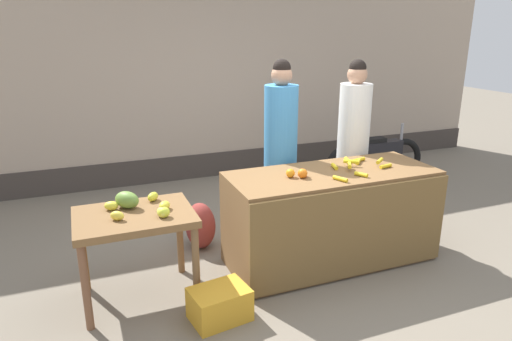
{
  "coord_description": "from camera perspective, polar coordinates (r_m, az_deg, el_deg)",
  "views": [
    {
      "loc": [
        -1.78,
        -3.51,
        2.2
      ],
      "look_at": [
        -0.33,
        0.15,
        0.95
      ],
      "focal_mm": 32.23,
      "sensor_mm": 36.0,
      "label": 1
    }
  ],
  "objects": [
    {
      "name": "mango_papaya_pile",
      "position": [
        3.85,
        -14.71,
        -3.97
      ],
      "size": [
        0.54,
        0.51,
        0.14
      ],
      "color": "yellow",
      "rests_on": "side_table_wooden"
    },
    {
      "name": "market_wall_back",
      "position": [
        6.84,
        -6.51,
        11.09
      ],
      "size": [
        9.72,
        0.23,
        2.94
      ],
      "color": "tan",
      "rests_on": "ground"
    },
    {
      "name": "vendor_woman_blue_shirt",
      "position": [
        4.73,
        3.06,
        2.32
      ],
      "size": [
        0.34,
        0.34,
        1.89
      ],
      "color": "#33333D",
      "rests_on": "ground"
    },
    {
      "name": "ground_plane",
      "position": [
        4.5,
        4.72,
        -11.69
      ],
      "size": [
        24.0,
        24.0,
        0.0
      ],
      "primitive_type": "plane",
      "color": "#756B5B"
    },
    {
      "name": "banana_bunch_pile",
      "position": [
        4.47,
        12.4,
        0.66
      ],
      "size": [
        0.72,
        0.62,
        0.07
      ],
      "color": "gold",
      "rests_on": "fruit_stall_counter"
    },
    {
      "name": "side_table_wooden",
      "position": [
        3.85,
        -14.79,
        -6.69
      ],
      "size": [
        0.93,
        0.69,
        0.76
      ],
      "color": "brown",
      "rests_on": "ground"
    },
    {
      "name": "fruit_stall_counter",
      "position": [
        4.46,
        9.32,
        -5.72
      ],
      "size": [
        1.97,
        0.8,
        0.9
      ],
      "color": "brown",
      "rests_on": "ground"
    },
    {
      "name": "vendor_woman_white_shirt",
      "position": [
        5.13,
        11.91,
        3.03
      ],
      "size": [
        0.34,
        0.34,
        1.86
      ],
      "color": "#33333D",
      "rests_on": "ground"
    },
    {
      "name": "produce_crate",
      "position": [
        3.72,
        -4.54,
        -16.21
      ],
      "size": [
        0.48,
        0.38,
        0.26
      ],
      "primitive_type": "cube",
      "rotation": [
        0.0,
        0.0,
        0.15
      ],
      "color": "gold",
      "rests_on": "ground"
    },
    {
      "name": "orange_pile",
      "position": [
        4.1,
        5.31,
        -0.34
      ],
      "size": [
        0.19,
        0.14,
        0.09
      ],
      "color": "orange",
      "rests_on": "fruit_stall_counter"
    },
    {
      "name": "produce_sack",
      "position": [
        4.77,
        -6.91,
        -6.8
      ],
      "size": [
        0.33,
        0.38,
        0.48
      ],
      "primitive_type": "ellipsoid",
      "rotation": [
        0.0,
        0.0,
        1.66
      ],
      "color": "maroon",
      "rests_on": "ground"
    },
    {
      "name": "parked_motorcycle",
      "position": [
        6.69,
        14.52,
        1.43
      ],
      "size": [
        1.6,
        0.18,
        0.88
      ],
      "color": "black",
      "rests_on": "ground"
    }
  ]
}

